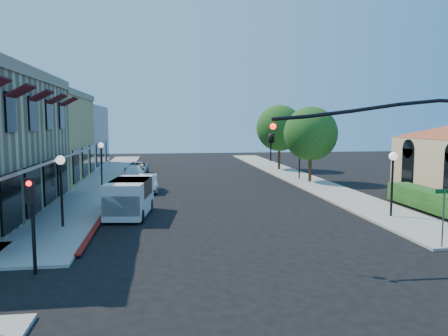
{
  "coord_description": "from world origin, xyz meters",
  "views": [
    {
      "loc": [
        -3.65,
        -13.64,
        5.13
      ],
      "look_at": [
        -0.26,
        10.39,
        2.6
      ],
      "focal_mm": 35.0,
      "sensor_mm": 36.0,
      "label": 1
    }
  ],
  "objects": [
    {
      "name": "parked_car_b",
      "position": [
        -4.8,
        19.0,
        0.65
      ],
      "size": [
        1.6,
        4.0,
        1.29
      ],
      "primitive_type": "imported",
      "rotation": [
        0.0,
        0.0,
        0.06
      ],
      "color": "#B0B3B5",
      "rests_on": "ground"
    },
    {
      "name": "lamppost_left_far",
      "position": [
        -8.5,
        22.0,
        2.74
      ],
      "size": [
        0.44,
        0.44,
        3.57
      ],
      "color": "black",
      "rests_on": "ground"
    },
    {
      "name": "signal_mast_arm",
      "position": [
        5.86,
        1.5,
        4.09
      ],
      "size": [
        8.01,
        0.39,
        6.0
      ],
      "color": "black",
      "rests_on": "ground"
    },
    {
      "name": "street_tree_a",
      "position": [
        8.8,
        22.0,
        4.19
      ],
      "size": [
        4.56,
        4.56,
        6.48
      ],
      "color": "black",
      "rests_on": "ground"
    },
    {
      "name": "parked_car_d",
      "position": [
        -6.2,
        30.07,
        0.63
      ],
      "size": [
        2.3,
        4.61,
        1.25
      ],
      "primitive_type": "imported",
      "rotation": [
        0.0,
        0.0,
        -0.05
      ],
      "color": "#A0A3A5",
      "rests_on": "ground"
    },
    {
      "name": "white_van",
      "position": [
        -5.48,
        10.43,
        1.16
      ],
      "size": [
        2.51,
        4.73,
        2.0
      ],
      "color": "silver",
      "rests_on": "ground"
    },
    {
      "name": "parked_car_a",
      "position": [
        -6.2,
        12.0,
        0.65
      ],
      "size": [
        2.03,
        3.99,
        1.3
      ],
      "primitive_type": "imported",
      "rotation": [
        0.0,
        0.0,
        0.13
      ],
      "color": "black",
      "rests_on": "ground"
    },
    {
      "name": "street_tree_b",
      "position": [
        8.8,
        32.0,
        4.54
      ],
      "size": [
        4.94,
        4.94,
        7.02
      ],
      "color": "black",
      "rests_on": "ground"
    },
    {
      "name": "parked_car_c",
      "position": [
        -6.2,
        25.0,
        0.65
      ],
      "size": [
        1.87,
        4.5,
        1.3
      ],
      "primitive_type": "imported",
      "rotation": [
        0.0,
        0.0,
        0.01
      ],
      "color": "white",
      "rests_on": "ground"
    },
    {
      "name": "pink_stucco_building",
      "position": [
        -15.5,
        38.0,
        3.5
      ],
      "size": [
        10.0,
        12.0,
        7.0
      ],
      "primitive_type": "cube",
      "color": "#D0A39D",
      "rests_on": "ground"
    },
    {
      "name": "lamppost_left_near",
      "position": [
        -8.5,
        8.0,
        2.74
      ],
      "size": [
        0.44,
        0.44,
        3.57
      ],
      "color": "black",
      "rests_on": "ground"
    },
    {
      "name": "curb_red_strip",
      "position": [
        -6.9,
        8.0,
        0.0
      ],
      "size": [
        0.25,
        10.0,
        0.06
      ],
      "primitive_type": "cube",
      "color": "maroon",
      "rests_on": "ground"
    },
    {
      "name": "sidewalk_right",
      "position": [
        8.75,
        27.0,
        0.06
      ],
      "size": [
        3.5,
        50.0,
        0.12
      ],
      "primitive_type": "cube",
      "color": "#9B988D",
      "rests_on": "ground"
    },
    {
      "name": "yellow_stucco_building",
      "position": [
        -15.5,
        26.0,
        3.8
      ],
      "size": [
        10.0,
        12.0,
        7.6
      ],
      "primitive_type": "cube",
      "color": "tan",
      "rests_on": "ground"
    },
    {
      "name": "street_name_sign",
      "position": [
        7.5,
        2.2,
        1.7
      ],
      "size": [
        0.8,
        0.06,
        2.5
      ],
      "color": "#595B5E",
      "rests_on": "ground"
    },
    {
      "name": "ground",
      "position": [
        0.0,
        0.0,
        0.0
      ],
      "size": [
        120.0,
        120.0,
        0.0
      ],
      "primitive_type": "plane",
      "color": "black",
      "rests_on": "ground"
    },
    {
      "name": "lamppost_right_far",
      "position": [
        8.5,
        24.0,
        2.74
      ],
      "size": [
        0.44,
        0.44,
        3.57
      ],
      "color": "black",
      "rests_on": "ground"
    },
    {
      "name": "lamppost_right_near",
      "position": [
        8.5,
        8.0,
        2.74
      ],
      "size": [
        0.44,
        0.44,
        3.57
      ],
      "color": "black",
      "rests_on": "ground"
    },
    {
      "name": "secondary_signal",
      "position": [
        -8.0,
        1.41,
        2.32
      ],
      "size": [
        0.28,
        0.42,
        3.32
      ],
      "color": "black",
      "rests_on": "ground"
    },
    {
      "name": "sidewalk_left",
      "position": [
        -8.75,
        27.0,
        0.06
      ],
      "size": [
        3.5,
        50.0,
        0.12
      ],
      "primitive_type": "cube",
      "color": "#9B988D",
      "rests_on": "ground"
    },
    {
      "name": "hedge",
      "position": [
        11.7,
        9.0,
        0.0
      ],
      "size": [
        1.4,
        8.0,
        1.1
      ],
      "primitive_type": "cube",
      "color": "#134413",
      "rests_on": "ground"
    }
  ]
}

